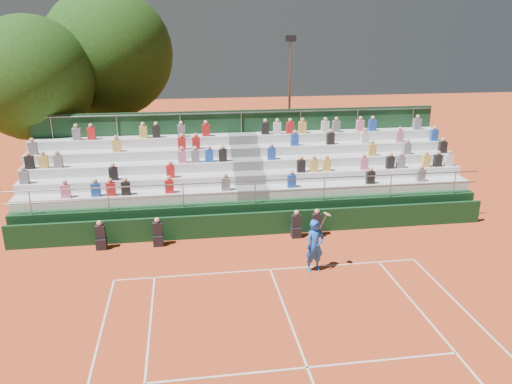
{
  "coord_description": "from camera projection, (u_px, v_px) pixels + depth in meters",
  "views": [
    {
      "loc": [
        -2.89,
        -15.92,
        8.38
      ],
      "look_at": [
        0.0,
        3.5,
        1.8
      ],
      "focal_mm": 35.0,
      "sensor_mm": 36.0,
      "label": 1
    }
  ],
  "objects": [
    {
      "name": "tree_east",
      "position": [
        108.0,
        54.0,
        28.07
      ],
      "size": [
        7.18,
        7.18,
        10.45
      ],
      "color": "#3A2615",
      "rests_on": "ground"
    },
    {
      "name": "tree_west",
      "position": [
        31.0,
        79.0,
        24.88
      ],
      "size": [
        6.18,
        6.18,
        8.94
      ],
      "color": "#3A2615",
      "rests_on": "ground"
    },
    {
      "name": "line_officials",
      "position": [
        220.0,
        231.0,
        20.2
      ],
      "size": [
        9.11,
        0.4,
        1.19
      ],
      "color": "black",
      "rests_on": "ground"
    },
    {
      "name": "grandstand",
      "position": [
        247.0,
        187.0,
        23.69
      ],
      "size": [
        20.0,
        5.2,
        4.4
      ],
      "color": "#0E3217",
      "rests_on": "ground"
    },
    {
      "name": "courtside_wall",
      "position": [
        257.0,
        224.0,
        20.83
      ],
      "size": [
        20.0,
        0.15,
        1.0
      ],
      "primitive_type": "cube",
      "color": "#0E3217",
      "rests_on": "ground"
    },
    {
      "name": "floodlight_mast",
      "position": [
        290.0,
        93.0,
        29.22
      ],
      "size": [
        0.6,
        0.25,
        7.85
      ],
      "color": "gray",
      "rests_on": "ground"
    },
    {
      "name": "ground",
      "position": [
        270.0,
        270.0,
        17.99
      ],
      "size": [
        90.0,
        90.0,
        0.0
      ],
      "primitive_type": "plane",
      "color": "#C94921",
      "rests_on": "ground"
    },
    {
      "name": "tennis_player",
      "position": [
        315.0,
        246.0,
        17.63
      ],
      "size": [
        0.93,
        0.63,
        2.22
      ],
      "color": "blue",
      "rests_on": "ground"
    }
  ]
}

